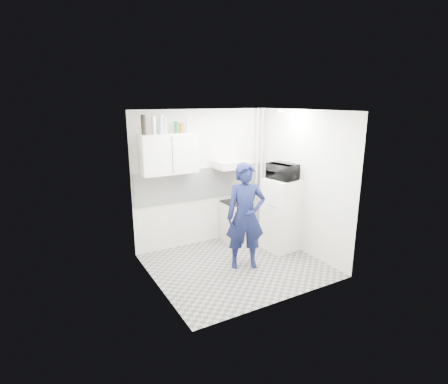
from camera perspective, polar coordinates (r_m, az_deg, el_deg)
floor at (r=6.14m, az=2.06°, el=-11.89°), size 2.80×2.80×0.00m
ceiling at (r=5.49m, az=2.32°, el=13.15°), size 2.80×2.80×0.00m
wall_back at (r=6.74m, az=-3.39°, el=2.28°), size 2.80×0.00×2.80m
wall_left at (r=5.11m, az=-11.32°, el=-2.05°), size 0.00×2.60×2.60m
wall_right at (r=6.50m, az=12.76°, el=1.47°), size 0.00×2.60×2.60m
person at (r=5.79m, az=3.54°, el=-3.99°), size 0.77×0.65×1.79m
stove at (r=7.05m, az=1.91°, el=-4.83°), size 0.49×0.49×0.78m
fridge at (r=6.64m, az=9.28°, el=-3.66°), size 0.63×0.63×1.36m
stove_top at (r=6.93m, az=1.94°, el=-1.67°), size 0.47×0.47×0.03m
saucepan at (r=6.88m, az=2.72°, el=-1.27°), size 0.17×0.17×0.09m
microwave at (r=6.43m, az=9.58°, el=3.33°), size 0.58×0.44×0.29m
bottle_a at (r=6.01m, az=-13.03°, el=10.66°), size 0.08×0.08×0.33m
bottle_b at (r=6.06m, az=-11.40°, el=10.64°), size 0.08×0.08×0.30m
bottle_c at (r=6.10m, az=-10.20°, el=10.81°), size 0.08×0.08×0.31m
bottle_d at (r=6.13m, az=-9.57°, el=10.68°), size 0.06×0.06×0.28m
canister_a at (r=6.20m, az=-7.78°, el=10.43°), size 0.08×0.08×0.20m
canister_b at (r=6.24m, az=-6.88°, el=10.37°), size 0.09×0.09×0.17m
bottle_e at (r=6.28m, az=-5.99°, el=10.83°), size 0.07×0.07×0.27m
upper_cabinet at (r=6.20m, az=-9.02°, el=6.19°), size 1.00×0.35×0.70m
range_hood at (r=6.68m, az=1.00°, el=4.55°), size 0.60×0.50×0.14m
backsplash at (r=6.75m, az=-3.32°, el=1.43°), size 2.74×0.03×0.60m
pipe_a at (r=7.33m, az=6.07°, el=3.23°), size 0.05×0.05×2.60m
pipe_b at (r=7.26m, az=5.29°, el=3.14°), size 0.04×0.04×2.60m
ceiling_spot_fixture at (r=6.23m, az=9.37°, el=12.88°), size 0.10×0.10×0.02m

